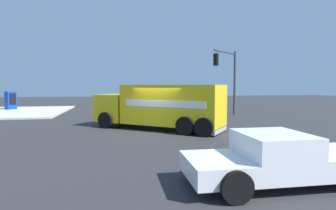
{
  "coord_description": "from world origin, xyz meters",
  "views": [
    {
      "loc": [
        -15.4,
        2.05,
        2.65
      ],
      "look_at": [
        0.64,
        -0.81,
        1.47
      ],
      "focal_mm": 29.45,
      "sensor_mm": 36.0,
      "label": 1
    }
  ],
  "objects_px": {
    "pickup_white": "(280,157)",
    "delivery_truck": "(161,106)",
    "vending_machine_red": "(11,100)",
    "traffic_light_primary": "(228,73)"
  },
  "relations": [
    {
      "from": "pickup_white",
      "to": "delivery_truck",
      "type": "bearing_deg",
      "value": 10.21
    },
    {
      "from": "delivery_truck",
      "to": "vending_machine_red",
      "type": "relative_size",
      "value": 4.23
    },
    {
      "from": "pickup_white",
      "to": "traffic_light_primary",
      "type": "bearing_deg",
      "value": -17.66
    },
    {
      "from": "vending_machine_red",
      "to": "traffic_light_primary",
      "type": "bearing_deg",
      "value": -112.5
    },
    {
      "from": "traffic_light_primary",
      "to": "vending_machine_red",
      "type": "distance_m",
      "value": 22.24
    },
    {
      "from": "traffic_light_primary",
      "to": "pickup_white",
      "type": "bearing_deg",
      "value": 162.34
    },
    {
      "from": "delivery_truck",
      "to": "pickup_white",
      "type": "relative_size",
      "value": 1.5
    },
    {
      "from": "delivery_truck",
      "to": "pickup_white",
      "type": "height_order",
      "value": "delivery_truck"
    },
    {
      "from": "traffic_light_primary",
      "to": "delivery_truck",
      "type": "bearing_deg",
      "value": 132.71
    },
    {
      "from": "pickup_white",
      "to": "vending_machine_red",
      "type": "height_order",
      "value": "vending_machine_red"
    }
  ]
}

